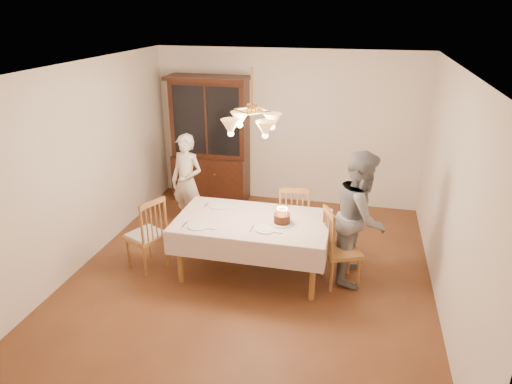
% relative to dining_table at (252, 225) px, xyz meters
% --- Properties ---
extents(ground, '(5.00, 5.00, 0.00)m').
position_rel_dining_table_xyz_m(ground, '(0.00, 0.00, -0.68)').
color(ground, '#562E18').
rests_on(ground, ground).
extents(room_shell, '(5.00, 5.00, 5.00)m').
position_rel_dining_table_xyz_m(room_shell, '(0.00, 0.00, 0.90)').
color(room_shell, white).
rests_on(room_shell, ground).
extents(dining_table, '(1.90, 1.10, 0.76)m').
position_rel_dining_table_xyz_m(dining_table, '(0.00, 0.00, 0.00)').
color(dining_table, brown).
rests_on(dining_table, ground).
extents(china_hutch, '(1.38, 0.54, 2.16)m').
position_rel_dining_table_xyz_m(china_hutch, '(-1.29, 2.25, 0.36)').
color(china_hutch, black).
rests_on(china_hutch, ground).
extents(chair_far_side, '(0.48, 0.46, 1.00)m').
position_rel_dining_table_xyz_m(chair_far_side, '(0.43, 0.72, -0.24)').
color(chair_far_side, brown).
rests_on(chair_far_side, ground).
extents(chair_left_end, '(0.57, 0.58, 1.00)m').
position_rel_dining_table_xyz_m(chair_left_end, '(-1.37, -0.18, -0.23)').
color(chair_left_end, brown).
rests_on(chair_left_end, ground).
extents(chair_right_end, '(0.55, 0.56, 1.00)m').
position_rel_dining_table_xyz_m(chair_right_end, '(1.11, 0.02, -0.24)').
color(chair_right_end, brown).
rests_on(chair_right_end, ground).
extents(elderly_woman, '(0.61, 0.49, 1.48)m').
position_rel_dining_table_xyz_m(elderly_woman, '(-1.29, 1.09, 0.06)').
color(elderly_woman, white).
rests_on(elderly_woman, ground).
extents(adult_in_grey, '(0.70, 0.86, 1.67)m').
position_rel_dining_table_xyz_m(adult_in_grey, '(1.31, 0.23, 0.15)').
color(adult_in_grey, slate).
rests_on(adult_in_grey, ground).
extents(birthday_cake, '(0.30, 0.30, 0.20)m').
position_rel_dining_table_xyz_m(birthday_cake, '(0.38, -0.02, 0.13)').
color(birthday_cake, white).
rests_on(birthday_cake, dining_table).
extents(place_setting_near_left, '(0.41, 0.27, 0.02)m').
position_rel_dining_table_xyz_m(place_setting_near_left, '(-0.58, -0.33, 0.08)').
color(place_setting_near_left, white).
rests_on(place_setting_near_left, dining_table).
extents(place_setting_near_right, '(0.39, 0.24, 0.02)m').
position_rel_dining_table_xyz_m(place_setting_near_right, '(0.23, -0.24, 0.08)').
color(place_setting_near_right, white).
rests_on(place_setting_near_right, dining_table).
extents(place_setting_far_left, '(0.39, 0.25, 0.02)m').
position_rel_dining_table_xyz_m(place_setting_far_left, '(-0.52, 0.30, 0.08)').
color(place_setting_far_left, white).
rests_on(place_setting_far_left, dining_table).
extents(chandelier, '(0.62, 0.62, 0.73)m').
position_rel_dining_table_xyz_m(chandelier, '(-0.00, -0.00, 1.29)').
color(chandelier, '#BF8C3F').
rests_on(chandelier, ground).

